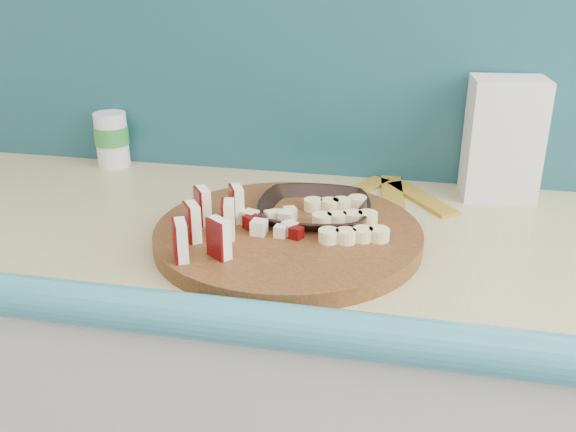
# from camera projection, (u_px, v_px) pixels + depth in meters

# --- Properties ---
(backsplash) EXTENTS (2.20, 0.02, 0.50)m
(backsplash) POSITION_uv_depth(u_px,v_px,m) (288.00, 49.00, 1.25)
(backsplash) COLOR teal
(backsplash) RESTS_ON kitchen_counter
(cutting_board) EXTENTS (0.55, 0.55, 0.03)m
(cutting_board) POSITION_uv_depth(u_px,v_px,m) (288.00, 235.00, 1.02)
(cutting_board) COLOR #431B0E
(cutting_board) RESTS_ON kitchen_counter
(apple_wedges) EXTENTS (0.09, 0.19, 0.06)m
(apple_wedges) POSITION_uv_depth(u_px,v_px,m) (210.00, 221.00, 0.96)
(apple_wedges) COLOR #FDF2CA
(apple_wedges) RESTS_ON cutting_board
(apple_chunks) EXTENTS (0.07, 0.07, 0.02)m
(apple_chunks) POSITION_uv_depth(u_px,v_px,m) (271.00, 223.00, 1.00)
(apple_chunks) COLOR #FEF0CB
(apple_chunks) RESTS_ON cutting_board
(banana_slices) EXTENTS (0.15, 0.18, 0.02)m
(banana_slices) POSITION_uv_depth(u_px,v_px,m) (344.00, 219.00, 1.02)
(banana_slices) COLOR #F1DB93
(banana_slices) RESTS_ON cutting_board
(brown_bowl) EXTENTS (0.20, 0.20, 0.05)m
(brown_bowl) POSITION_uv_depth(u_px,v_px,m) (314.00, 214.00, 1.07)
(brown_bowl) COLOR black
(brown_bowl) RESTS_ON kitchen_counter
(flour_bag) EXTENTS (0.14, 0.11, 0.22)m
(flour_bag) POSITION_uv_depth(u_px,v_px,m) (503.00, 139.00, 1.17)
(flour_bag) COLOR silver
(flour_bag) RESTS_ON kitchen_counter
(canister) EXTENTS (0.07, 0.07, 0.12)m
(canister) POSITION_uv_depth(u_px,v_px,m) (112.00, 138.00, 1.35)
(canister) COLOR silver
(canister) RESTS_ON kitchen_counter
(banana_peel) EXTENTS (0.25, 0.21, 0.01)m
(banana_peel) POSITION_uv_depth(u_px,v_px,m) (389.00, 193.00, 1.22)
(banana_peel) COLOR gold
(banana_peel) RESTS_ON kitchen_counter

